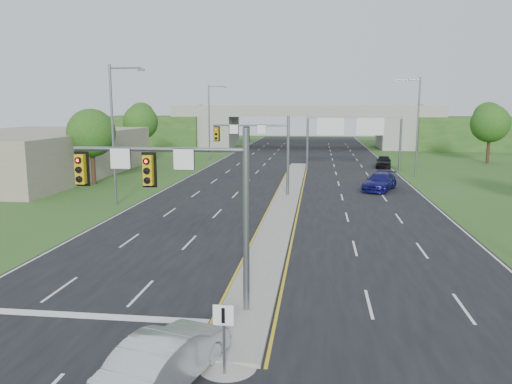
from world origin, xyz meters
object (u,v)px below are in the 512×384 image
at_px(signal_mast_far, 262,143).
at_px(overpass, 305,129).
at_px(car_silver, 168,357).
at_px(keep_right_sign, 224,328).
at_px(car_far_b, 380,182).
at_px(signal_mast_near, 185,190).
at_px(sign_gantry, 353,128).
at_px(car_far_c, 384,161).

bearing_deg(signal_mast_far, overpass, 87.65).
distance_m(signal_mast_far, car_silver, 30.24).
relative_size(keep_right_sign, car_far_b, 0.40).
relative_size(signal_mast_far, car_far_b, 1.27).
distance_m(signal_mast_near, signal_mast_far, 25.00).
bearing_deg(sign_gantry, keep_right_sign, -97.70).
relative_size(car_far_b, car_far_c, 1.18).
distance_m(signal_mast_near, overpass, 80.11).
xyz_separation_m(signal_mast_far, keep_right_sign, (2.26, -29.45, -3.21)).
bearing_deg(car_far_b, signal_mast_near, -88.21).
relative_size(overpass, car_far_b, 14.54).
height_order(signal_mast_far, car_silver, signal_mast_far).
height_order(signal_mast_far, car_far_b, signal_mast_far).
xyz_separation_m(signal_mast_far, car_far_c, (13.26, 23.21, -3.91)).
bearing_deg(car_far_c, keep_right_sign, -93.64).
xyz_separation_m(keep_right_sign, sign_gantry, (6.68, 49.45, 3.72)).
height_order(sign_gantry, car_silver, sign_gantry).
relative_size(signal_mast_far, car_silver, 1.49).
bearing_deg(car_silver, signal_mast_near, -65.07).
distance_m(car_silver, car_far_c, 54.64).
relative_size(car_silver, car_far_b, 0.86).
xyz_separation_m(keep_right_sign, car_far_c, (11.00, 52.67, -0.71)).
bearing_deg(signal_mast_near, car_far_b, 70.34).
distance_m(signal_mast_far, car_far_b, 12.28).
bearing_deg(car_silver, car_far_c, -87.01).
bearing_deg(signal_mast_near, sign_gantry, 78.75).
bearing_deg(car_far_b, car_far_c, 103.34).
height_order(signal_mast_near, car_far_c, signal_mast_near).
bearing_deg(car_far_b, keep_right_sign, -82.29).
bearing_deg(car_far_b, sign_gantry, 117.74).
bearing_deg(signal_mast_near, car_silver, -81.28).
xyz_separation_m(signal_mast_near, car_far_c, (13.26, 48.21, -3.91)).
bearing_deg(sign_gantry, car_far_c, 36.72).
relative_size(overpass, car_far_c, 17.22).
relative_size(sign_gantry, overpass, 0.14).
xyz_separation_m(car_silver, car_far_c, (12.50, 53.19, 0.02)).
relative_size(keep_right_sign, car_silver, 0.47).
height_order(keep_right_sign, car_far_b, keep_right_sign).
height_order(signal_mast_far, overpass, overpass).
bearing_deg(overpass, car_far_b, -80.57).
distance_m(sign_gantry, car_far_b, 15.97).
xyz_separation_m(signal_mast_far, sign_gantry, (8.95, 19.99, 0.51)).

